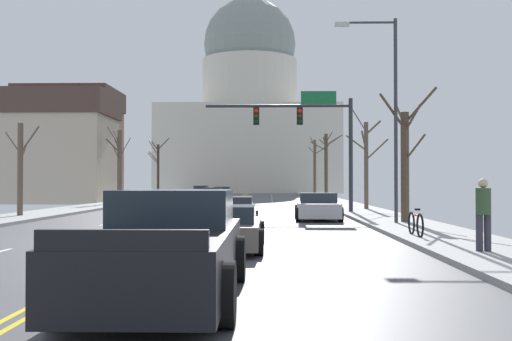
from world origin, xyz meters
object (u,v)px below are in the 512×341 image
signal_gantry (309,126)px  bicycle_parked (416,224)px  sedan_near_00 (318,207)px  sedan_oncoming_03 (201,191)px  pickup_truck_near_03 (167,249)px  sedan_oncoming_01 (212,196)px  pedestrian_00 (483,211)px  street_lamp_right (387,101)px  sedan_oncoming_00 (150,198)px  sedan_oncoming_02 (222,193)px  sedan_near_02 (223,229)px  sedan_near_01 (231,214)px

signal_gantry → bicycle_parked: 15.08m
sedan_near_00 → sedan_oncoming_03: (-10.65, 46.50, 0.02)m
signal_gantry → pickup_truck_near_03: 23.96m
sedan_oncoming_01 → pedestrian_00: pedestrian_00 is taller
street_lamp_right → sedan_oncoming_00: (-13.08, 18.59, -4.35)m
sedan_oncoming_01 → sedan_oncoming_02: (-0.17, 13.03, -0.01)m
sedan_oncoming_03 → sedan_near_02: bearing=-82.9°
sedan_oncoming_02 → bicycle_parked: bearing=-78.4°
signal_gantry → sedan_near_00: 6.40m
sedan_near_01 → street_lamp_right: bearing=18.8°
sedan_near_02 → sedan_oncoming_01: size_ratio=1.00×
street_lamp_right → sedan_oncoming_03: size_ratio=1.80×
sedan_near_01 → sedan_near_00: bearing=58.4°
sedan_near_01 → sedan_near_02: 6.19m
sedan_oncoming_00 → sedan_near_01: bearing=-71.1°
sedan_near_02 → pedestrian_00: size_ratio=2.63×
sedan_oncoming_00 → sedan_oncoming_02: size_ratio=1.01×
street_lamp_right → sedan_oncoming_01: bearing=109.5°
pickup_truck_near_03 → sedan_near_01: bearing=89.3°
sedan_near_00 → sedan_oncoming_03: bearing=102.9°
sedan_oncoming_01 → sedan_near_02: bearing=-84.1°
sedan_near_02 → pedestrian_00: (6.13, -1.45, 0.54)m
sedan_near_01 → sedan_oncoming_00: 21.82m
sedan_oncoming_03 → pickup_truck_near_03: bearing=-83.9°
sedan_oncoming_01 → sedan_oncoming_03: bearing=98.8°
signal_gantry → bicycle_parked: size_ratio=4.47×
sedan_near_01 → sedan_near_02: size_ratio=1.01×
pickup_truck_near_03 → sedan_oncoming_01: (-3.27, 41.35, -0.16)m
signal_gantry → sedan_oncoming_00: bearing=136.6°
bicycle_parked → sedan_oncoming_02: bearing=101.6°
sedan_near_00 → bicycle_parked: bearing=-77.2°
sedan_near_01 → sedan_oncoming_02: 41.87m
sedan_oncoming_02 → sedan_oncoming_03: (-3.47, 10.60, 0.02)m
sedan_near_02 → sedan_oncoming_00: bearing=105.1°
bicycle_parked → signal_gantry: bearing=98.9°
pickup_truck_near_03 → sedan_oncoming_03: pickup_truck_near_03 is taller
signal_gantry → sedan_oncoming_01: size_ratio=1.79×
sedan_oncoming_00 → sedan_near_00: bearing=-54.4°
signal_gantry → pickup_truck_near_03: signal_gantry is taller
sedan_near_02 → sedan_oncoming_01: (-3.61, 34.87, 0.04)m
sedan_oncoming_02 → pedestrian_00: pedestrian_00 is taller
street_lamp_right → sedan_oncoming_03: (-13.09, 50.25, -4.32)m
sedan_oncoming_01 → sedan_oncoming_00: bearing=-114.3°
pedestrian_00 → pickup_truck_near_03: bearing=-142.2°
sedan_near_02 → pickup_truck_near_03: bearing=-93.0°
sedan_oncoming_03 → bicycle_parked: sedan_oncoming_03 is taller
sedan_oncoming_02 → sedan_oncoming_01: bearing=-89.2°
sedan_near_02 → sedan_oncoming_01: sedan_oncoming_01 is taller
pedestrian_00 → bicycle_parked: size_ratio=0.95×
street_lamp_right → pedestrian_00: size_ratio=4.79×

